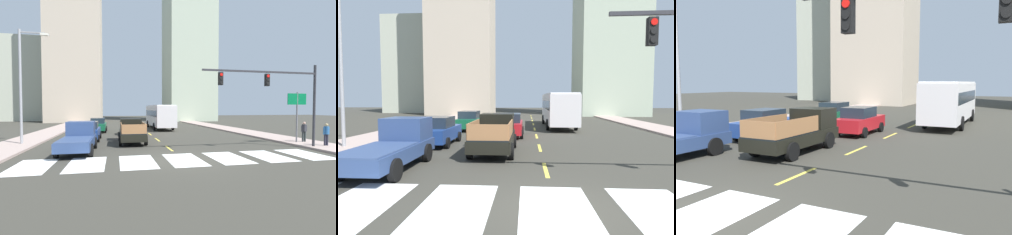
# 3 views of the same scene
# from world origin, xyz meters

# --- Properties ---
(ground_plane) EXTENTS (160.00, 160.00, 0.00)m
(ground_plane) POSITION_xyz_m (0.00, 0.00, 0.00)
(ground_plane) COLOR #37352E
(sidewalk_right) EXTENTS (3.32, 110.00, 0.15)m
(sidewalk_right) POSITION_xyz_m (11.37, 18.00, 0.07)
(sidewalk_right) COLOR #A78F86
(sidewalk_right) RESTS_ON ground
(sidewalk_left) EXTENTS (3.32, 110.00, 0.15)m
(sidewalk_left) POSITION_xyz_m (-11.37, 18.00, 0.07)
(sidewalk_left) COLOR #A78F86
(sidewalk_left) RESTS_ON ground
(crosswalk_stripe_1) EXTENTS (1.90, 3.56, 0.01)m
(crosswalk_stripe_1) POSITION_xyz_m (-5.26, 0.00, 0.00)
(crosswalk_stripe_1) COLOR white
(crosswalk_stripe_1) RESTS_ON ground
(crosswalk_stripe_2) EXTENTS (1.90, 3.56, 0.01)m
(crosswalk_stripe_2) POSITION_xyz_m (-2.63, 0.00, 0.00)
(crosswalk_stripe_2) COLOR white
(crosswalk_stripe_2) RESTS_ON ground
(crosswalk_stripe_3) EXTENTS (1.90, 3.56, 0.01)m
(crosswalk_stripe_3) POSITION_xyz_m (0.00, 0.00, 0.00)
(crosswalk_stripe_3) COLOR white
(crosswalk_stripe_3) RESTS_ON ground
(crosswalk_stripe_4) EXTENTS (1.90, 3.56, 0.01)m
(crosswalk_stripe_4) POSITION_xyz_m (2.63, 0.00, 0.00)
(crosswalk_stripe_4) COLOR white
(crosswalk_stripe_4) RESTS_ON ground
(lane_dash_0) EXTENTS (0.16, 2.40, 0.01)m
(lane_dash_0) POSITION_xyz_m (0.00, 4.00, 0.00)
(lane_dash_0) COLOR gold
(lane_dash_0) RESTS_ON ground
(lane_dash_1) EXTENTS (0.16, 2.40, 0.01)m
(lane_dash_1) POSITION_xyz_m (0.00, 9.00, 0.00)
(lane_dash_1) COLOR gold
(lane_dash_1) RESTS_ON ground
(lane_dash_2) EXTENTS (0.16, 2.40, 0.01)m
(lane_dash_2) POSITION_xyz_m (0.00, 14.00, 0.00)
(lane_dash_2) COLOR gold
(lane_dash_2) RESTS_ON ground
(lane_dash_3) EXTENTS (0.16, 2.40, 0.01)m
(lane_dash_3) POSITION_xyz_m (0.00, 19.00, 0.00)
(lane_dash_3) COLOR gold
(lane_dash_3) RESTS_ON ground
(lane_dash_4) EXTENTS (0.16, 2.40, 0.01)m
(lane_dash_4) POSITION_xyz_m (0.00, 24.00, 0.00)
(lane_dash_4) COLOR gold
(lane_dash_4) RESTS_ON ground
(lane_dash_5) EXTENTS (0.16, 2.40, 0.01)m
(lane_dash_5) POSITION_xyz_m (0.00, 29.00, 0.00)
(lane_dash_5) COLOR gold
(lane_dash_5) RESTS_ON ground
(lane_dash_6) EXTENTS (0.16, 2.40, 0.01)m
(lane_dash_6) POSITION_xyz_m (0.00, 34.00, 0.00)
(lane_dash_6) COLOR gold
(lane_dash_6) RESTS_ON ground
(lane_dash_7) EXTENTS (0.16, 2.40, 0.01)m
(lane_dash_7) POSITION_xyz_m (0.00, 39.00, 0.00)
(lane_dash_7) COLOR gold
(lane_dash_7) RESTS_ON ground
(pickup_stakebed) EXTENTS (2.18, 5.20, 1.96)m
(pickup_stakebed) POSITION_xyz_m (-2.43, 7.76, 0.94)
(pickup_stakebed) COLOR black
(pickup_stakebed) RESTS_ON ground
(pickup_dark) EXTENTS (2.18, 5.20, 1.96)m
(pickup_dark) POSITION_xyz_m (-6.19, 4.07, 0.92)
(pickup_dark) COLOR navy
(pickup_dark) RESTS_ON ground
(city_bus) EXTENTS (2.72, 10.80, 3.32)m
(city_bus) POSITION_xyz_m (2.37, 21.08, 1.95)
(city_bus) COLOR silver
(city_bus) RESTS_ON ground
(sedan_near_left) EXTENTS (2.02, 4.40, 1.72)m
(sedan_near_left) POSITION_xyz_m (-1.99, 13.81, 0.86)
(sedan_near_left) COLOR red
(sedan_near_left) RESTS_ON ground
(sedan_near_right) EXTENTS (2.02, 4.40, 1.72)m
(sedan_near_right) POSITION_xyz_m (-5.83, 17.66, 0.86)
(sedan_near_right) COLOR #125434
(sedan_near_right) RESTS_ON ground
(sedan_far) EXTENTS (2.02, 4.40, 1.72)m
(sedan_far) POSITION_xyz_m (-6.12, 9.69, 0.86)
(sedan_far) COLOR navy
(sedan_far) RESTS_ON ground
(streetlight_left) EXTENTS (2.20, 0.28, 9.00)m
(streetlight_left) POSITION_xyz_m (-10.81, 7.85, 4.97)
(streetlight_left) COLOR gray
(streetlight_left) RESTS_ON ground
(block_mid_left) EXTENTS (10.98, 10.35, 18.98)m
(block_mid_left) POSITION_xyz_m (-23.39, 51.22, 9.49)
(block_mid_left) COLOR #AFB49F
(block_mid_left) RESTS_ON ground
(block_mid_right) EXTENTS (10.92, 8.52, 31.06)m
(block_mid_right) POSITION_xyz_m (-12.11, 42.47, 15.53)
(block_mid_right) COLOR #BBAA94
(block_mid_right) RESTS_ON ground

